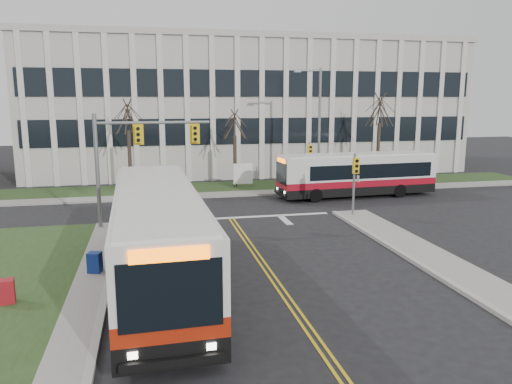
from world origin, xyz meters
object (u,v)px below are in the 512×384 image
object	(u,v)px
bus_cross	(357,176)
newspaper_box_red	(7,293)
directory_sign	(243,174)
streetlight	(317,122)
bus_main	(158,239)
newspaper_box_blue	(95,264)

from	to	relation	value
bus_cross	newspaper_box_red	bearing A→B (deg)	-54.75
directory_sign	bus_cross	xyz separation A→B (m)	(7.40, -4.72, 0.35)
bus_cross	directory_sign	bearing A→B (deg)	-125.97
directory_sign	newspaper_box_red	bearing A→B (deg)	-120.66
streetlight	bus_cross	distance (m)	5.36
bus_main	newspaper_box_red	distance (m)	5.35
streetlight	directory_sign	size ratio (longest dim) A/B	4.60
newspaper_box_blue	newspaper_box_red	world-z (taller)	same
streetlight	newspaper_box_red	distance (m)	26.23
newspaper_box_blue	newspaper_box_red	distance (m)	3.63
directory_sign	bus_main	size ratio (longest dim) A/B	0.15
bus_cross	newspaper_box_blue	xyz separation A→B (m)	(-16.77, -13.01, -1.04)
newspaper_box_blue	newspaper_box_red	size ratio (longest dim) A/B	1.00
bus_cross	newspaper_box_blue	world-z (taller)	bus_cross
bus_main	bus_cross	size ratio (longest dim) A/B	1.19
bus_main	newspaper_box_red	xyz separation A→B (m)	(-5.11, -0.86, -1.33)
bus_main	bus_cross	xyz separation A→B (m)	(14.29, 14.66, -0.29)
bus_main	newspaper_box_blue	size ratio (longest dim) A/B	14.27
bus_cross	newspaper_box_red	world-z (taller)	bus_cross
bus_main	newspaper_box_blue	xyz separation A→B (m)	(-2.48, 1.65, -1.33)
newspaper_box_blue	streetlight	bearing A→B (deg)	64.03
bus_main	bus_cross	bearing A→B (deg)	44.13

